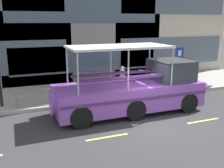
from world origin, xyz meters
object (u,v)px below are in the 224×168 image
parking_sign (179,60)px  pedestrian_near_bow (160,71)px  duck_tour_boat (138,90)px  pedestrian_mid_left (122,76)px

parking_sign → pedestrian_near_bow: size_ratio=1.57×
duck_tour_boat → pedestrian_mid_left: size_ratio=5.96×
parking_sign → duck_tour_boat: size_ratio=0.29×
parking_sign → pedestrian_mid_left: size_ratio=1.72×
duck_tour_boat → pedestrian_near_bow: duck_tour_boat is taller
parking_sign → duck_tour_boat: bearing=-147.6°
pedestrian_near_bow → duck_tour_boat: bearing=-133.7°
duck_tour_boat → pedestrian_near_bow: size_ratio=5.45×
duck_tour_boat → pedestrian_near_bow: bearing=46.3°
parking_sign → duck_tour_boat: duck_tour_boat is taller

